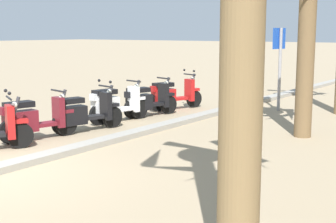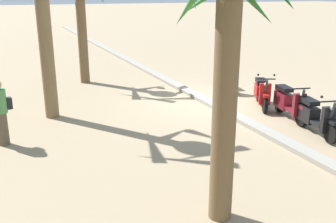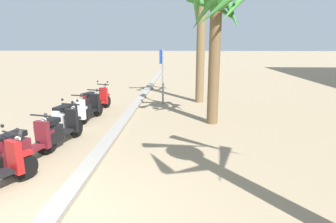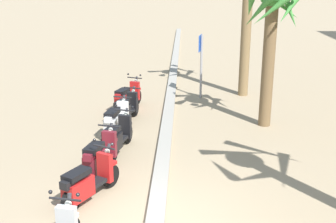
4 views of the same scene
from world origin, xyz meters
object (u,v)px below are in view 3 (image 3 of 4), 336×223
at_px(scooter_red_gap_after_mid, 94,101).
at_px(scooter_white_mid_front, 69,117).
at_px(crossing_sign, 162,70).
at_px(scooter_black_mid_rear, 86,109).
at_px(scooter_maroon_far_back, 24,147).
at_px(scooter_black_tail_end, 58,130).
at_px(palm_tree_mid_walkway, 216,23).

xyz_separation_m(scooter_red_gap_after_mid, scooter_white_mid_front, (2.54, 0.01, 0.01)).
xyz_separation_m(scooter_red_gap_after_mid, crossing_sign, (-1.72, 2.60, 1.05)).
height_order(scooter_black_mid_rear, scooter_white_mid_front, same).
bearing_deg(scooter_maroon_far_back, crossing_sign, 159.39).
distance_m(scooter_red_gap_after_mid, crossing_sign, 3.29).
relative_size(scooter_black_mid_rear, scooter_white_mid_front, 0.94).
bearing_deg(crossing_sign, scooter_white_mid_front, -31.22).
relative_size(scooter_black_mid_rear, scooter_black_tail_end, 0.94).
xyz_separation_m(scooter_black_mid_rear, scooter_white_mid_front, (1.18, -0.12, 0.02)).
bearing_deg(scooter_black_tail_end, scooter_white_mid_front, -170.96).
height_order(scooter_red_gap_after_mid, scooter_black_mid_rear, scooter_red_gap_after_mid).
height_order(scooter_red_gap_after_mid, scooter_black_tail_end, same).
relative_size(scooter_black_mid_rear, crossing_sign, 0.71).
relative_size(scooter_red_gap_after_mid, palm_tree_mid_walkway, 0.40).
xyz_separation_m(scooter_black_mid_rear, crossing_sign, (-3.09, 2.46, 1.06)).
height_order(scooter_black_mid_rear, scooter_maroon_far_back, same).
relative_size(scooter_black_mid_rear, scooter_maroon_far_back, 0.96).
bearing_deg(scooter_white_mid_front, scooter_black_mid_rear, 174.10).
height_order(scooter_black_tail_end, palm_tree_mid_walkway, palm_tree_mid_walkway).
xyz_separation_m(scooter_red_gap_after_mid, scooter_black_mid_rear, (1.36, 0.13, -0.01)).
bearing_deg(crossing_sign, palm_tree_mid_walkway, 31.77).
relative_size(crossing_sign, palm_tree_mid_walkway, 0.54).
bearing_deg(scooter_black_mid_rear, palm_tree_mid_walkway, 89.75).
distance_m(scooter_red_gap_after_mid, palm_tree_mid_walkway, 5.53).
distance_m(scooter_black_tail_end, palm_tree_mid_walkway, 5.73).
xyz_separation_m(scooter_black_mid_rear, scooter_maroon_far_back, (3.77, -0.11, 0.02)).
xyz_separation_m(scooter_white_mid_front, crossing_sign, (-4.27, 2.59, 1.04)).
bearing_deg(scooter_white_mid_front, palm_tree_mid_walkway, 104.43).
height_order(scooter_red_gap_after_mid, crossing_sign, crossing_sign).
bearing_deg(scooter_red_gap_after_mid, scooter_black_mid_rear, 5.60).
distance_m(scooter_black_mid_rear, scooter_maroon_far_back, 3.77).
bearing_deg(scooter_white_mid_front, scooter_black_tail_end, 9.04).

